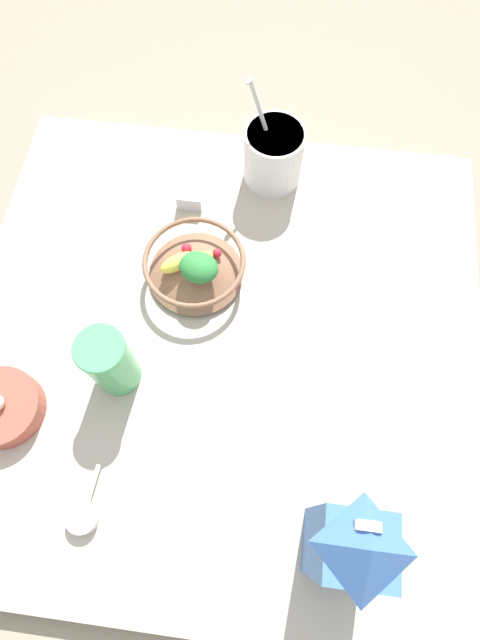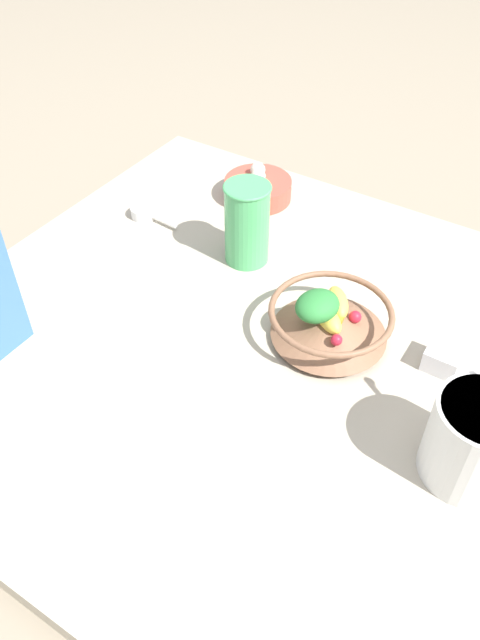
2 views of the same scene
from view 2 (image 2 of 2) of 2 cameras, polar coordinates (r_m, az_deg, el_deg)
ground_plane at (r=1.02m, az=-0.01°, el=-2.73°), size 6.00×6.00×0.00m
countertop at (r=1.01m, az=-0.01°, el=-1.99°), size 0.96×0.96×0.04m
fruit_bowl at (r=0.97m, az=8.17°, el=0.04°), size 0.19×0.19×0.09m
yogurt_tub at (r=0.83m, az=20.82°, el=-9.99°), size 0.12×0.12×0.22m
drinking_cup at (r=1.09m, az=0.64°, el=8.93°), size 0.08×0.08×0.15m
spice_jar at (r=0.98m, az=18.07°, el=-3.39°), size 0.05×0.05×0.04m
measuring_scoop at (r=1.25m, az=-8.67°, el=9.71°), size 0.05×0.11×0.02m
garlic_bowl at (r=1.29m, az=1.64°, el=11.96°), size 0.14×0.14×0.07m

